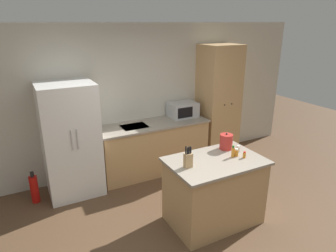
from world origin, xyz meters
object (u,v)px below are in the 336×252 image
at_px(microwave, 183,110).
at_px(refrigerator, 71,140).
at_px(fire_extinguisher, 34,189).
at_px(knife_block, 188,159).
at_px(spice_bottle_short_red, 233,152).
at_px(pantry_cabinet, 218,103).
at_px(kettle, 226,142).
at_px(spice_bottle_green_herb, 238,149).
at_px(spice_bottle_tall_dark, 244,155).
at_px(spice_bottle_amber_oil, 236,153).

bearing_deg(microwave, refrigerator, -175.89).
height_order(microwave, fire_extinguisher, microwave).
bearing_deg(knife_block, spice_bottle_short_red, -2.15).
bearing_deg(microwave, pantry_cabinet, -6.43).
height_order(refrigerator, microwave, refrigerator).
distance_m(spice_bottle_short_red, fire_extinguisher, 3.00).
relative_size(refrigerator, kettle, 7.46).
relative_size(spice_bottle_green_herb, kettle, 0.37).
bearing_deg(kettle, spice_bottle_short_red, -109.05).
height_order(refrigerator, pantry_cabinet, pantry_cabinet).
xyz_separation_m(knife_block, fire_extinguisher, (-1.71, 1.63, -0.80)).
height_order(kettle, fire_extinguisher, kettle).
height_order(refrigerator, kettle, refrigerator).
height_order(knife_block, spice_bottle_tall_dark, knife_block).
height_order(spice_bottle_short_red, fire_extinguisher, spice_bottle_short_red).
bearing_deg(pantry_cabinet, microwave, 173.57).
bearing_deg(kettle, fire_extinguisher, 150.56).
height_order(spice_bottle_tall_dark, fire_extinguisher, spice_bottle_tall_dark).
xyz_separation_m(microwave, fire_extinguisher, (-2.70, -0.20, -0.83)).
bearing_deg(refrigerator, knife_block, -56.85).
xyz_separation_m(refrigerator, spice_bottle_tall_dark, (1.89, -1.79, 0.07)).
xyz_separation_m(pantry_cabinet, fire_extinguisher, (-3.44, -0.12, -0.89)).
bearing_deg(spice_bottle_amber_oil, spice_bottle_tall_dark, -58.47).
relative_size(refrigerator, spice_bottle_amber_oil, 17.07).
bearing_deg(pantry_cabinet, refrigerator, -178.67).
bearing_deg(knife_block, spice_bottle_tall_dark, -8.11).
height_order(pantry_cabinet, spice_bottle_short_red, pantry_cabinet).
height_order(pantry_cabinet, fire_extinguisher, pantry_cabinet).
distance_m(spice_bottle_amber_oil, spice_bottle_green_herb, 0.15).
bearing_deg(kettle, refrigerator, 142.17).
relative_size(refrigerator, spice_bottle_green_herb, 20.32).
bearing_deg(spice_bottle_tall_dark, fire_extinguisher, 145.16).
bearing_deg(spice_bottle_tall_dark, microwave, 84.17).
height_order(spice_bottle_tall_dark, kettle, kettle).
distance_m(spice_bottle_tall_dark, kettle, 0.35).
height_order(pantry_cabinet, microwave, pantry_cabinet).
relative_size(microwave, fire_extinguisher, 1.00).
height_order(refrigerator, knife_block, refrigerator).
height_order(spice_bottle_short_red, spice_bottle_green_herb, spice_bottle_short_red).
bearing_deg(fire_extinguisher, refrigerator, 4.65).
distance_m(refrigerator, knife_block, 2.01).
bearing_deg(knife_block, refrigerator, 123.15).
bearing_deg(microwave, kettle, -98.22).
height_order(spice_bottle_amber_oil, kettle, kettle).
distance_m(spice_bottle_short_red, spice_bottle_amber_oil, 0.07).
xyz_separation_m(microwave, kettle, (-0.23, -1.59, -0.03)).
bearing_deg(spice_bottle_amber_oil, pantry_cabinet, 60.39).
bearing_deg(fire_extinguisher, spice_bottle_amber_oil, -33.99).
height_order(refrigerator, spice_bottle_green_herb, refrigerator).
xyz_separation_m(spice_bottle_tall_dark, spice_bottle_short_red, (-0.12, 0.09, 0.03)).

